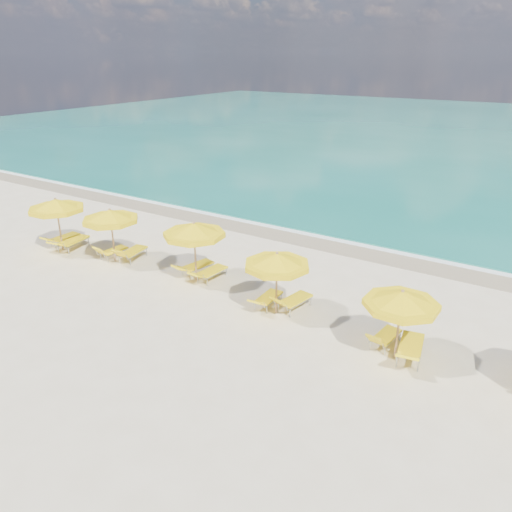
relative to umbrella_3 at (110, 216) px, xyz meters
The scene contains 20 objects.
ground_plane 6.81m from the umbrella_3, ahead, with size 120.00×120.00×0.00m, color beige.
ocean 48.38m from the umbrella_3, 82.29° to the left, with size 120.00×80.00×0.30m, color #126556.
wet_sand_band 9.98m from the umbrella_3, 48.38° to the left, with size 120.00×2.60×0.01m, color tan.
foam_line 10.58m from the umbrella_3, 51.31° to the left, with size 120.00×1.20×0.03m, color white.
whitecap_near 17.03m from the umbrella_3, 88.36° to the left, with size 14.00×0.36×0.05m, color white.
umbrella_2 3.13m from the umbrella_3, behind, with size 3.11×3.11×2.51m.
umbrella_3 is the anchor object (origin of this frame).
umbrella_4 4.29m from the umbrella_3, ahead, with size 2.98×2.98×2.49m.
umbrella_5 8.37m from the umbrella_3, ahead, with size 2.61×2.61×2.33m.
umbrella_6 12.81m from the umbrella_3, ahead, with size 2.89×2.89×2.27m.
lounger_2_left 4.05m from the umbrella_3, behind, with size 0.62×1.84×0.68m.
lounger_2_right 3.29m from the umbrella_3, behind, with size 0.99×2.16×0.79m.
lounger_3_left 1.92m from the umbrella_3, 146.52° to the left, with size 0.63×1.60×0.78m.
lounger_3_right 1.99m from the umbrella_3, 44.07° to the left, with size 0.94×1.92×0.88m.
lounger_4_left 4.40m from the umbrella_3, 13.07° to the left, with size 0.94×1.91×0.67m.
lounger_4_right 5.15m from the umbrella_3, ahead, with size 0.72×1.87×0.67m.
lounger_5_left 8.08m from the umbrella_3, ahead, with size 0.61×1.72×0.66m.
lounger_5_right 8.97m from the umbrella_3, ahead, with size 0.90×1.87×0.82m.
lounger_6_left 12.46m from the umbrella_3, ahead, with size 0.72×1.64×0.78m.
lounger_6_right 13.32m from the umbrella_3, ahead, with size 1.01×2.13×0.82m.
Camera 1 is at (9.69, -13.60, 8.56)m, focal length 35.00 mm.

